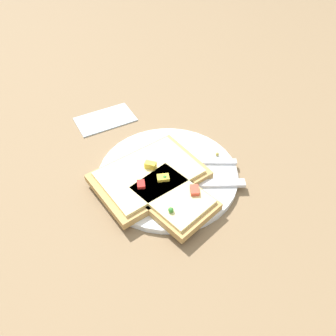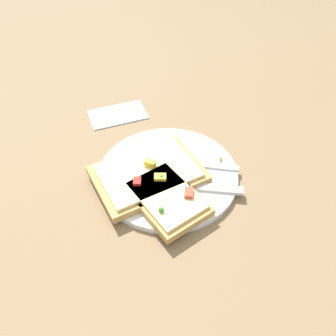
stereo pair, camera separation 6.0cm
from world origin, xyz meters
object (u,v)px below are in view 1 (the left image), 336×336
object	(u,v)px
plate	(168,174)
pizza_slice_main	(149,175)
pizza_slice_corner	(172,198)
fork	(172,161)
napkin	(105,119)
knife	(194,184)

from	to	relation	value
plate	pizza_slice_main	xyz separation A→B (m)	(-0.04, 0.00, 0.02)
pizza_slice_corner	fork	bearing A→B (deg)	135.83
fork	pizza_slice_corner	distance (m)	0.10
fork	napkin	world-z (taller)	fork
knife	pizza_slice_corner	world-z (taller)	pizza_slice_corner
pizza_slice_main	napkin	bearing A→B (deg)	-97.73
fork	knife	size ratio (longest dim) A/B	1.00
plate	napkin	xyz separation A→B (m)	(-0.04, 0.22, -0.00)
plate	pizza_slice_corner	world-z (taller)	pizza_slice_corner
plate	fork	xyz separation A→B (m)	(0.02, 0.02, 0.01)
fork	pizza_slice_corner	bearing A→B (deg)	90.58
fork	pizza_slice_main	distance (m)	0.06
plate	knife	world-z (taller)	knife
pizza_slice_main	pizza_slice_corner	distance (m)	0.07
plate	napkin	bearing A→B (deg)	100.17
pizza_slice_corner	knife	bearing A→B (deg)	90.98
knife	pizza_slice_main	size ratio (longest dim) A/B	0.97
knife	napkin	xyz separation A→B (m)	(-0.06, 0.27, -0.01)
napkin	pizza_slice_main	bearing A→B (deg)	-89.66
fork	knife	bearing A→B (deg)	124.29
pizza_slice_corner	pizza_slice_main	bearing A→B (deg)	174.03
fork	pizza_slice_corner	xyz separation A→B (m)	(-0.05, -0.08, 0.01)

